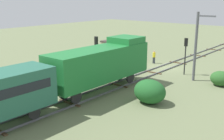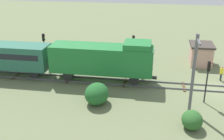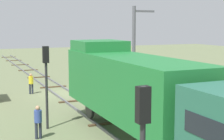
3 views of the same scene
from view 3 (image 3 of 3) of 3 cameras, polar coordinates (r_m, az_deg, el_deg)
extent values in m
plane|color=#66704C|center=(28.84, -8.19, -3.93)|extent=(115.18, 115.18, 0.00)
cube|color=#595960|center=(29.02, -6.82, -3.67)|extent=(0.10, 76.78, 0.16)
cube|color=#595960|center=(28.64, -9.58, -3.87)|extent=(0.10, 76.78, 0.16)
cube|color=#4C3823|center=(63.15, -16.82, 2.07)|extent=(2.40, 0.24, 0.09)
cube|color=#4C3823|center=(56.83, -16.03, 1.52)|extent=(2.40, 0.24, 0.09)
cube|color=#4C3823|center=(50.53, -15.04, 0.85)|extent=(2.40, 0.24, 0.09)
cube|color=#4C3823|center=(44.26, -13.77, -0.02)|extent=(2.40, 0.24, 0.09)
cube|color=#4C3823|center=(38.03, -12.09, -1.18)|extent=(2.40, 0.24, 0.09)
cube|color=#4C3823|center=(31.87, -9.74, -2.78)|extent=(2.40, 0.24, 0.09)
cube|color=#4C3823|center=(25.83, -6.27, -5.14)|extent=(2.40, 0.24, 0.09)
cube|color=#4C3823|center=(20.00, -0.67, -8.85)|extent=(2.40, 0.24, 0.09)
cube|color=#1E7233|center=(17.06, 2.78, -2.52)|extent=(2.90, 11.00, 2.90)
cube|color=#1E7233|center=(20.40, -2.09, 4.08)|extent=(2.75, 2.80, 0.60)
cube|color=#1E7233|center=(22.11, -3.65, -0.22)|extent=(2.84, 0.10, 2.84)
cube|color=white|center=(22.17, -3.68, -0.72)|extent=(2.46, 0.06, 0.20)
sphere|color=white|center=(22.19, -2.63, 2.67)|extent=(0.28, 0.28, 0.28)
sphere|color=white|center=(21.89, -4.83, 2.58)|extent=(0.28, 0.28, 0.28)
cylinder|color=#262628|center=(22.71, -3.87, -4.76)|extent=(0.36, 0.50, 0.36)
cylinder|color=#262628|center=(21.05, -0.01, -6.14)|extent=(0.18, 1.10, 1.10)
cylinder|color=#262628|center=(20.53, -3.71, -6.51)|extent=(0.18, 1.10, 1.10)
cylinder|color=#262628|center=(28.09, -1.11, 0.15)|extent=(0.14, 0.14, 4.16)
cube|color=black|center=(27.92, -1.12, 3.47)|extent=(0.32, 0.24, 0.90)
sphere|color=red|center=(28.03, -1.23, 4.04)|extent=(0.16, 0.16, 0.16)
sphere|color=#3C3306|center=(28.05, -1.23, 3.47)|extent=(0.16, 0.16, 0.16)
sphere|color=black|center=(28.07, -1.23, 2.90)|extent=(0.16, 0.16, 0.16)
cylinder|color=#262628|center=(18.95, -10.83, -2.97)|extent=(0.14, 0.14, 4.55)
cube|color=black|center=(18.71, -10.97, 2.53)|extent=(0.32, 0.24, 0.90)
sphere|color=#390606|center=(18.83, -11.08, 3.39)|extent=(0.16, 0.16, 0.16)
sphere|color=#3C3306|center=(18.85, -11.06, 2.54)|extent=(0.16, 0.16, 0.16)
sphere|color=green|center=(18.87, -11.04, 1.69)|extent=(0.16, 0.16, 0.16)
cube|color=black|center=(8.28, 5.18, -5.77)|extent=(0.32, 0.24, 0.90)
sphere|color=#390606|center=(8.35, 4.74, -3.76)|extent=(0.16, 0.16, 0.16)
sphere|color=yellow|center=(8.41, 4.72, -5.63)|extent=(0.16, 0.16, 0.16)
sphere|color=black|center=(8.47, 4.70, -7.48)|extent=(0.16, 0.16, 0.16)
cylinder|color=#262B38|center=(29.21, -13.09, -3.05)|extent=(0.15, 0.15, 0.85)
cylinder|color=#262B38|center=(29.17, -13.47, -3.08)|extent=(0.15, 0.15, 0.85)
cylinder|color=yellow|center=(29.07, -13.32, -1.64)|extent=(0.38, 0.38, 0.62)
sphere|color=tan|center=(29.01, -13.35, -0.81)|extent=(0.23, 0.23, 0.23)
cylinder|color=#262B38|center=(17.84, -11.82, -9.78)|extent=(0.15, 0.15, 0.85)
cylinder|color=#262B38|center=(17.81, -12.46, -9.83)|extent=(0.15, 0.15, 0.85)
cylinder|color=#33478C|center=(17.62, -12.20, -7.52)|extent=(0.38, 0.38, 0.62)
sphere|color=tan|center=(17.52, -12.24, -6.18)|extent=(0.23, 0.23, 0.23)
cylinder|color=#595960|center=(27.30, 3.63, 3.07)|extent=(0.28, 0.28, 7.15)
cube|color=#595960|center=(27.66, 5.36, 9.70)|extent=(1.80, 0.16, 0.16)
ellipsoid|color=#1F5926|center=(20.54, 14.75, -5.90)|extent=(2.75, 2.25, 2.00)
ellipsoid|color=#2A5B26|center=(29.00, 8.71, -2.37)|extent=(2.06, 1.69, 1.50)
camera|label=1|loc=(24.62, 74.78, 8.67)|focal=45.00mm
camera|label=2|loc=(41.96, 37.01, 16.06)|focal=45.00mm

